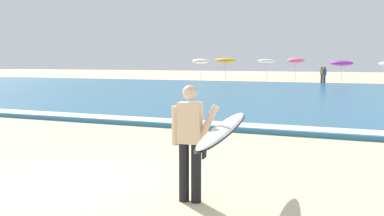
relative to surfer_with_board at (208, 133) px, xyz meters
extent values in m
plane|color=beige|center=(-2.51, 0.13, -1.04)|extent=(160.00, 160.00, 0.00)
cube|color=teal|center=(-2.51, 20.14, -0.97)|extent=(120.00, 28.00, 0.14)
cube|color=white|center=(-2.51, 6.74, -0.89)|extent=(120.00, 0.94, 0.01)
cylinder|color=black|center=(-0.36, -0.04, -0.60)|extent=(0.15, 0.15, 0.88)
cylinder|color=black|center=(-0.18, -0.02, -0.60)|extent=(0.15, 0.15, 0.88)
cube|color=beige|center=(-0.27, -0.03, 0.14)|extent=(0.36, 0.26, 0.60)
sphere|color=beige|center=(-0.27, -0.03, 0.58)|extent=(0.22, 0.22, 0.22)
cylinder|color=beige|center=(-0.50, -0.05, 0.09)|extent=(0.10, 0.10, 0.58)
cylinder|color=beige|center=(0.00, 0.02, 0.16)|extent=(0.32, 0.13, 0.51)
ellipsoid|color=white|center=(0.24, 0.03, 0.09)|extent=(0.60, 2.90, 0.17)
ellipsoid|color=black|center=(0.24, 0.03, 0.07)|extent=(0.64, 3.02, 0.13)
cube|color=black|center=(0.37, -1.12, -0.02)|extent=(0.04, 0.14, 0.14)
cylinder|color=beige|center=(-14.67, 37.39, -0.06)|extent=(0.05, 0.05, 1.96)
ellipsoid|color=white|center=(-14.67, 37.39, 1.00)|extent=(1.87, 1.87, 0.58)
cylinder|color=beige|center=(-11.40, 36.02, -0.01)|extent=(0.05, 0.05, 2.06)
ellipsoid|color=#F4A31E|center=(-11.40, 36.02, 1.09)|extent=(2.15, 2.17, 0.57)
cylinder|color=beige|center=(-7.23, 36.15, -0.04)|extent=(0.05, 0.05, 2.01)
ellipsoid|color=white|center=(-7.23, 36.15, 1.02)|extent=(1.76, 1.78, 0.47)
cylinder|color=beige|center=(-4.46, 36.54, -0.02)|extent=(0.05, 0.05, 2.03)
ellipsoid|color=pink|center=(-4.46, 36.54, 1.07)|extent=(1.72, 1.72, 0.55)
cylinder|color=beige|center=(-0.22, 36.17, -0.14)|extent=(0.05, 0.05, 1.80)
ellipsoid|color=purple|center=(-0.22, 36.17, 0.84)|extent=(2.05, 2.06, 0.55)
cylinder|color=#383842|center=(-1.86, 35.35, -0.62)|extent=(0.20, 0.20, 0.84)
cube|color=orange|center=(-1.86, 35.35, 0.07)|extent=(0.32, 0.20, 0.54)
sphere|color=brown|center=(-1.86, 35.35, 0.44)|extent=(0.20, 0.20, 0.20)
cylinder|color=#383842|center=(-1.50, 33.96, -0.62)|extent=(0.20, 0.20, 0.84)
cube|color=#2D4CA5|center=(-1.50, 33.96, 0.07)|extent=(0.32, 0.20, 0.54)
sphere|color=brown|center=(-1.50, 33.96, 0.44)|extent=(0.20, 0.20, 0.20)
camera|label=1|loc=(2.10, -5.69, 1.03)|focal=39.98mm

